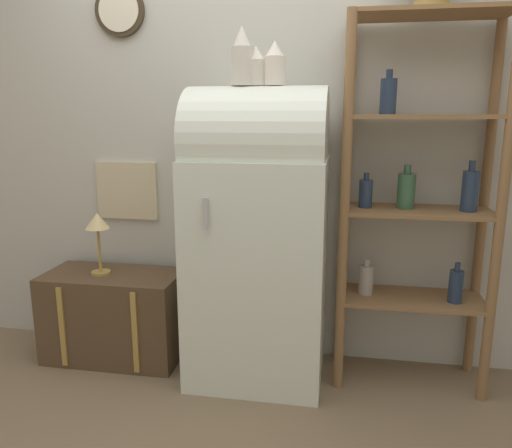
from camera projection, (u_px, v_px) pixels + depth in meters
name	position (u px, v px, depth m)	size (l,w,h in m)	color
ground_plane	(249.00, 399.00, 2.54)	(12.00, 12.00, 0.00)	#7A664C
wall_back	(266.00, 126.00, 2.80)	(7.00, 0.09, 2.70)	#B7B7AD
refrigerator	(258.00, 234.00, 2.62)	(0.71, 0.60, 1.55)	silver
suitcase_trunk	(114.00, 315.00, 2.93)	(0.78, 0.41, 0.52)	brown
shelf_unit	(417.00, 189.00, 2.51)	(0.77, 0.35, 1.89)	olive
vase_left	(242.00, 58.00, 2.43)	(0.11, 0.11, 0.28)	beige
vase_center	(256.00, 67.00, 2.45)	(0.11, 0.11, 0.19)	beige
vase_right	(275.00, 65.00, 2.42)	(0.11, 0.11, 0.21)	silver
desk_lamp	(98.00, 227.00, 2.81)	(0.14, 0.14, 0.36)	#AD8942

